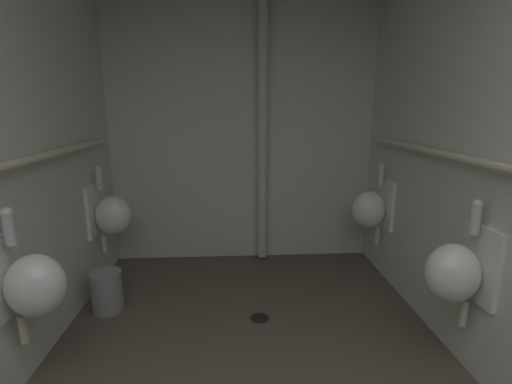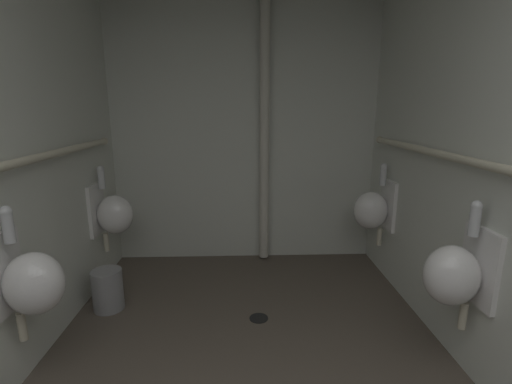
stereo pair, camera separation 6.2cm
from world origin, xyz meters
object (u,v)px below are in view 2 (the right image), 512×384
Objects in this scene: urinal_left_mid at (30,282)px; standpipe_back_wall at (264,137)px; waste_bin at (108,290)px; urinal_left_far at (113,213)px; urinal_right_far at (373,209)px; urinal_right_mid at (455,273)px; floor_drain at (259,318)px.

standpipe_back_wall is (1.34, 1.75, 0.61)m from urinal_left_mid.
urinal_left_mid is 0.96m from waste_bin.
urinal_left_mid is 1.27m from urinal_left_far.
urinal_left_far is 1.55m from standpipe_back_wall.
urinal_right_far is at bearing 1.17° from urinal_left_far.
urinal_right_far is (0.00, 1.30, 0.00)m from urinal_right_mid.
urinal_left_far is at bearing -160.25° from standpipe_back_wall.
urinal_left_mid is 2.29m from urinal_right_mid.
waste_bin is at bearing -167.50° from urinal_right_far.
standpipe_back_wall is at bearing 52.59° from urinal_left_mid.
urinal_left_far reaches higher than waste_bin.
urinal_right_mid is (2.29, -1.26, 0.00)m from urinal_left_far.
urinal_left_mid and urinal_left_far have the same top height.
urinal_left_mid and urinal_right_far have the same top height.
urinal_right_mid reaches higher than floor_drain.
urinal_right_mid is at bearing -30.65° from floor_drain.
urinal_left_far is (0.00, 1.27, 0.00)m from urinal_left_mid.
waste_bin is at bearing 170.99° from floor_drain.
urinal_left_far and urinal_right_far have the same top height.
standpipe_back_wall is at bearing 155.57° from urinal_right_far.
urinal_left_mid is 5.39× the size of floor_drain.
urinal_right_far reaches higher than floor_drain.
urinal_left_mid is at bearing -152.66° from floor_drain.
urinal_left_mid is 1.00× the size of urinal_left_far.
waste_bin is (-2.22, -0.49, -0.49)m from urinal_right_far.
urinal_left_far is 2.37× the size of waste_bin.
urinal_left_mid is at bearing -94.92° from waste_bin.
urinal_right_far is 1.21m from standpipe_back_wall.
urinal_right_far is at bearing 32.64° from floor_drain.
waste_bin is at bearing -80.98° from urinal_left_far.
urinal_left_far is at bearing 90.00° from urinal_left_mid.
standpipe_back_wall is at bearing 19.75° from urinal_left_far.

